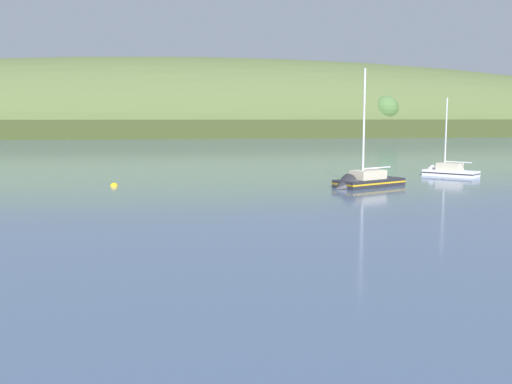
# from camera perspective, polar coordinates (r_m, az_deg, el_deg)

# --- Properties ---
(far_shoreline_hill) EXTENTS (547.26, 126.78, 57.81)m
(far_shoreline_hill) POSITION_cam_1_polar(r_m,az_deg,el_deg) (232.28, -5.98, 5.51)
(far_shoreline_hill) COLOR #35401E
(far_shoreline_hill) RESTS_ON ground
(sailboat_far_left) EXTENTS (8.36, 5.60, 12.22)m
(sailboat_far_left) POSITION_cam_1_polar(r_m,az_deg,el_deg) (57.32, 9.98, 0.68)
(sailboat_far_left) COLOR #232328
(sailboat_far_left) RESTS_ON ground
(sailboat_outer_reach) EXTENTS (5.72, 6.55, 9.67)m
(sailboat_outer_reach) POSITION_cam_1_polar(r_m,az_deg,el_deg) (70.73, 17.33, 1.67)
(sailboat_outer_reach) COLOR white
(sailboat_outer_reach) RESTS_ON ground
(mooring_buoy_foreground) EXTENTS (0.70, 0.70, 0.78)m
(mooring_buoy_foreground) POSITION_cam_1_polar(r_m,az_deg,el_deg) (58.75, -13.25, 0.53)
(mooring_buoy_foreground) COLOR yellow
(mooring_buoy_foreground) RESTS_ON ground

